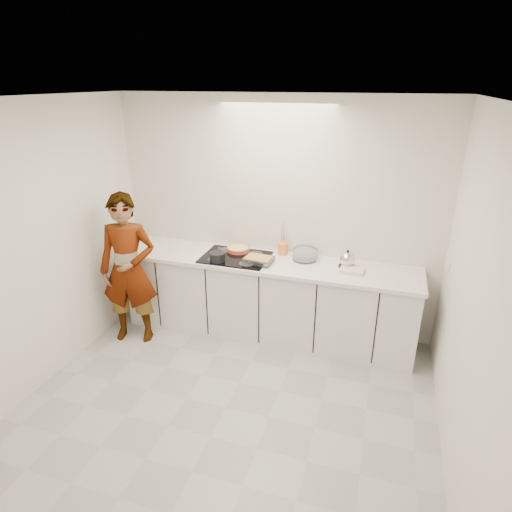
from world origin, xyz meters
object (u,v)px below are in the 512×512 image
(mixing_bowl, at_px, (305,255))
(saucepan, at_px, (217,257))
(cook, at_px, (129,270))
(hob, at_px, (236,257))
(kettle, at_px, (347,260))
(baking_dish, at_px, (259,259))
(utensil_crock, at_px, (283,248))
(tart_dish, at_px, (238,249))

(mixing_bowl, bearing_deg, saucepan, -158.66)
(mixing_bowl, bearing_deg, cook, -159.54)
(hob, height_order, kettle, kettle)
(hob, relative_size, baking_dish, 2.28)
(hob, bearing_deg, kettle, 5.23)
(utensil_crock, bearing_deg, mixing_bowl, -16.89)
(tart_dish, distance_m, mixing_bowl, 0.76)
(saucepan, relative_size, mixing_bowl, 0.54)
(baking_dish, bearing_deg, cook, -162.63)
(saucepan, relative_size, cook, 0.11)
(saucepan, relative_size, utensil_crock, 1.28)
(hob, xyz_separation_m, saucepan, (-0.14, -0.17, 0.05))
(hob, height_order, utensil_crock, utensil_crock)
(hob, height_order, mixing_bowl, mixing_bowl)
(tart_dish, bearing_deg, baking_dish, -37.58)
(baking_dish, relative_size, utensil_crock, 2.30)
(mixing_bowl, relative_size, cook, 0.19)
(mixing_bowl, distance_m, utensil_crock, 0.28)
(hob, distance_m, saucepan, 0.23)
(mixing_bowl, height_order, cook, cook)
(baking_dish, bearing_deg, utensil_crock, 60.96)
(saucepan, bearing_deg, utensil_crock, 34.65)
(cook, bearing_deg, baking_dish, 2.66)
(saucepan, xyz_separation_m, cook, (-0.90, -0.32, -0.14))
(hob, xyz_separation_m, baking_dish, (0.29, -0.07, 0.04))
(baking_dish, bearing_deg, kettle, 11.43)
(mixing_bowl, relative_size, utensil_crock, 2.37)
(baking_dish, xyz_separation_m, kettle, (0.90, 0.18, 0.04))
(baking_dish, height_order, mixing_bowl, mixing_bowl)
(baking_dish, xyz_separation_m, mixing_bowl, (0.45, 0.25, 0.01))
(cook, bearing_deg, saucepan, 4.89)
(tart_dish, bearing_deg, mixing_bowl, 0.47)
(mixing_bowl, relative_size, kettle, 1.70)
(tart_dish, distance_m, baking_dish, 0.39)
(tart_dish, bearing_deg, hob, -81.00)
(cook, bearing_deg, tart_dish, 18.14)
(kettle, bearing_deg, utensil_crock, 168.67)
(saucepan, bearing_deg, kettle, 11.79)
(kettle, bearing_deg, baking_dish, -168.57)
(baking_dish, height_order, kettle, kettle)
(utensil_crock, bearing_deg, kettle, -11.33)
(utensil_crock, xyz_separation_m, cook, (-1.51, -0.74, -0.14))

